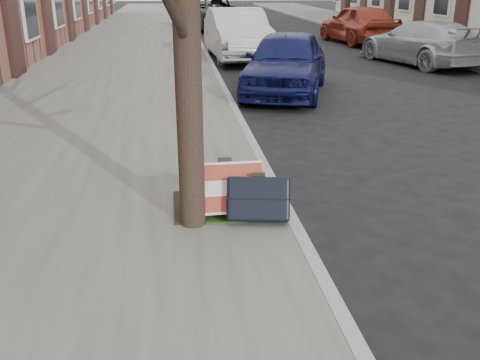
{
  "coord_description": "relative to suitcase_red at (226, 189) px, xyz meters",
  "views": [
    {
      "loc": [
        -2.38,
        -3.98,
        2.37
      ],
      "look_at": [
        -1.78,
        0.8,
        0.55
      ],
      "focal_mm": 40.0,
      "sensor_mm": 36.0,
      "label": 1
    }
  ],
  "objects": [
    {
      "name": "far_sidewalk",
      "position": [
        9.69,
        14.02,
        -0.34
      ],
      "size": [
        4.0,
        70.0,
        0.12
      ],
      "primitive_type": "cube",
      "color": "#67645E",
      "rests_on": "ground"
    },
    {
      "name": "car_near_mid",
      "position": [
        1.58,
        11.96,
        0.36
      ],
      "size": [
        1.82,
        4.68,
        1.52
      ],
      "primitive_type": "imported",
      "rotation": [
        0.0,
        0.0,
        0.05
      ],
      "color": "#B5B8BD",
      "rests_on": "ground"
    },
    {
      "name": "suitcase_red",
      "position": [
        0.0,
        0.0,
        0.0
      ],
      "size": [
        0.72,
        0.4,
        0.55
      ],
      "primitive_type": "cube",
      "rotation": [
        -0.42,
        0.0,
        0.01
      ],
      "color": "maroon",
      "rests_on": "near_sidewalk"
    },
    {
      "name": "car_near_back",
      "position": [
        1.85,
        21.31,
        0.4
      ],
      "size": [
        4.2,
        6.23,
        1.59
      ],
      "primitive_type": "imported",
      "rotation": [
        0.0,
        0.0,
        0.3
      ],
      "color": "#323337",
      "rests_on": "ground"
    },
    {
      "name": "car_far_front",
      "position": [
        6.74,
        10.16,
        0.23
      ],
      "size": [
        2.74,
        4.62,
        1.26
      ],
      "primitive_type": "imported",
      "rotation": [
        0.0,
        0.0,
        3.38
      ],
      "color": "#A9ABB1",
      "rests_on": "ground"
    },
    {
      "name": "suitcase_navy",
      "position": [
        0.29,
        -0.2,
        -0.04
      ],
      "size": [
        0.66,
        0.45,
        0.48
      ],
      "primitive_type": "cube",
      "rotation": [
        -0.42,
        0.0,
        -0.16
      ],
      "color": "black",
      "rests_on": "near_sidewalk"
    },
    {
      "name": "car_near_front",
      "position": [
        1.98,
        6.53,
        0.28
      ],
      "size": [
        2.78,
        4.26,
        1.35
      ],
      "primitive_type": "imported",
      "rotation": [
        0.0,
        0.0,
        -0.33
      ],
      "color": "#0F1244",
      "rests_on": "ground"
    },
    {
      "name": "near_sidewalk",
      "position": [
        -1.81,
        14.02,
        -0.34
      ],
      "size": [
        5.0,
        70.0,
        0.12
      ],
      "primitive_type": "cube",
      "color": "slate",
      "rests_on": "ground"
    },
    {
      "name": "ground",
      "position": [
        1.89,
        -0.98,
        -0.4
      ],
      "size": [
        120.0,
        120.0,
        0.0
      ],
      "primitive_type": "plane",
      "color": "black",
      "rests_on": "ground"
    },
    {
      "name": "car_far_back",
      "position": [
        6.72,
        15.59,
        0.34
      ],
      "size": [
        2.24,
        4.51,
        1.48
      ],
      "primitive_type": "imported",
      "rotation": [
        0.0,
        0.0,
        3.26
      ],
      "color": "maroon",
      "rests_on": "ground"
    },
    {
      "name": "dirt_patch",
      "position": [
        -0.11,
        0.22,
        -0.27
      ],
      "size": [
        0.85,
        0.85,
        0.02
      ],
      "primitive_type": "cube",
      "color": "black",
      "rests_on": "near_sidewalk"
    }
  ]
}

